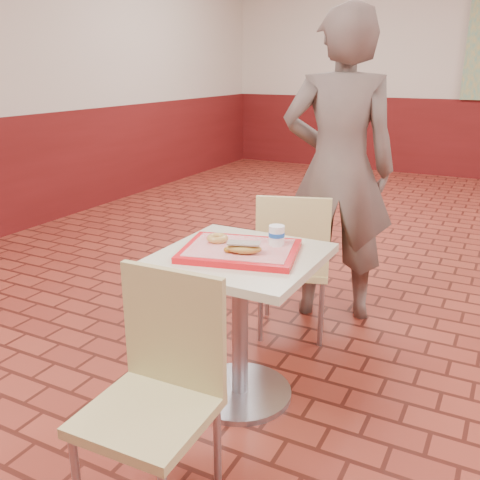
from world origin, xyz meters
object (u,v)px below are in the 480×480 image
at_px(main_table, 240,303).
at_px(customer, 338,170).
at_px(ring_donut, 217,238).
at_px(long_john_donut, 243,248).
at_px(paper_cup, 277,235).
at_px(serving_tray, 240,251).
at_px(chair_main_front, 158,385).
at_px(chair_main_back, 293,258).

distance_m(main_table, customer, 1.10).
height_order(main_table, ring_donut, ring_donut).
distance_m(long_john_donut, paper_cup, 0.18).
height_order(main_table, customer, customer).
relative_size(main_table, ring_donut, 7.45).
height_order(main_table, long_john_donut, long_john_donut).
bearing_deg(serving_tray, main_table, 180.00).
xyz_separation_m(long_john_donut, paper_cup, (0.08, 0.16, 0.02)).
relative_size(main_table, paper_cup, 8.12).
relative_size(chair_main_front, customer, 0.47).
relative_size(chair_main_back, paper_cup, 9.65).
bearing_deg(paper_cup, serving_tray, -141.49).
relative_size(main_table, customer, 0.39).
xyz_separation_m(main_table, chair_main_back, (-0.01, 0.63, -0.01)).
bearing_deg(main_table, ring_donut, 169.25).
bearing_deg(chair_main_front, long_john_donut, 89.02).
bearing_deg(chair_main_front, customer, 87.07).
relative_size(customer, serving_tray, 3.72).
bearing_deg(paper_cup, chair_main_front, -95.30).
bearing_deg(long_john_donut, ring_donut, 153.32).
bearing_deg(long_john_donut, customer, 87.66).
xyz_separation_m(main_table, serving_tray, (0.00, 0.00, 0.23)).
relative_size(customer, ring_donut, 19.02).
relative_size(customer, paper_cup, 20.72).
distance_m(chair_main_back, serving_tray, 0.67).
height_order(ring_donut, long_john_donut, long_john_donut).
relative_size(main_table, chair_main_front, 0.84).
bearing_deg(long_john_donut, paper_cup, 63.47).
bearing_deg(paper_cup, customer, 92.07).
distance_m(chair_main_back, customer, 0.58).
distance_m(chair_main_front, paper_cup, 0.82).
relative_size(serving_tray, ring_donut, 5.12).
distance_m(customer, serving_tray, 1.04).
xyz_separation_m(main_table, chair_main_front, (0.05, -0.66, -0.00)).
height_order(main_table, chair_main_front, chair_main_front).
height_order(customer, ring_donut, customer).
bearing_deg(chair_main_front, main_table, 92.70).
height_order(customer, paper_cup, customer).
relative_size(main_table, chair_main_back, 0.84).
xyz_separation_m(ring_donut, paper_cup, (0.24, 0.07, 0.03)).
height_order(main_table, paper_cup, paper_cup).
relative_size(main_table, long_john_donut, 4.22).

